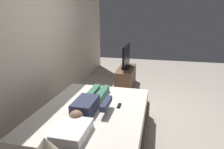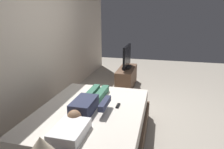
{
  "view_description": "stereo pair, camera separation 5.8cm",
  "coord_description": "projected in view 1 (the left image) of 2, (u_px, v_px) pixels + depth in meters",
  "views": [
    {
      "loc": [
        -3.44,
        -0.4,
        1.86
      ],
      "look_at": [
        0.32,
        0.48,
        0.69
      ],
      "focal_mm": 32.49,
      "sensor_mm": 36.0,
      "label": 1
    },
    {
      "loc": [
        -3.42,
        -0.46,
        1.86
      ],
      "look_at": [
        0.32,
        0.48,
        0.69
      ],
      "focal_mm": 32.49,
      "sensor_mm": 36.0,
      "label": 2
    }
  ],
  "objects": [
    {
      "name": "ground_plane",
      "position": [
        133.0,
        116.0,
        3.83
      ],
      "size": [
        10.0,
        10.0,
        0.0
      ],
      "primitive_type": "plane",
      "color": "#ADA393"
    },
    {
      "name": "back_wall",
      "position": [
        54.0,
        36.0,
        4.17
      ],
      "size": [
        6.4,
        0.1,
        2.8
      ],
      "primitive_type": "cube",
      "color": "beige",
      "rests_on": "ground"
    },
    {
      "name": "bed",
      "position": [
        93.0,
        126.0,
        2.99
      ],
      "size": [
        2.01,
        1.56,
        0.54
      ],
      "color": "brown",
      "rests_on": "ground"
    },
    {
      "name": "pillow",
      "position": [
        72.0,
        131.0,
        2.25
      ],
      "size": [
        0.48,
        0.34,
        0.12
      ],
      "primitive_type": "cube",
      "color": "white",
      "rests_on": "bed"
    },
    {
      "name": "person",
      "position": [
        90.0,
        103.0,
        2.92
      ],
      "size": [
        1.26,
        0.46,
        0.18
      ],
      "color": "#2D334C",
      "rests_on": "bed"
    },
    {
      "name": "remote",
      "position": [
        119.0,
        106.0,
        2.99
      ],
      "size": [
        0.15,
        0.04,
        0.02
      ],
      "primitive_type": "cube",
      "color": "black",
      "rests_on": "bed"
    },
    {
      "name": "tv_stand",
      "position": [
        126.0,
        77.0,
        5.31
      ],
      "size": [
        1.1,
        0.4,
        0.5
      ],
      "primitive_type": "cube",
      "color": "brown",
      "rests_on": "ground"
    },
    {
      "name": "tv",
      "position": [
        126.0,
        57.0,
        5.15
      ],
      "size": [
        0.88,
        0.2,
        0.59
      ],
      "color": "black",
      "rests_on": "tv_stand"
    },
    {
      "name": "lamp",
      "position": [
        45.0,
        147.0,
        1.59
      ],
      "size": [
        0.22,
        0.22,
        0.42
      ],
      "color": "#59595B",
      "rests_on": "nightstand"
    }
  ]
}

